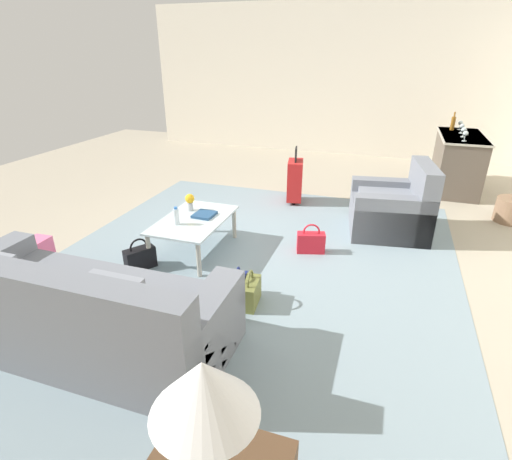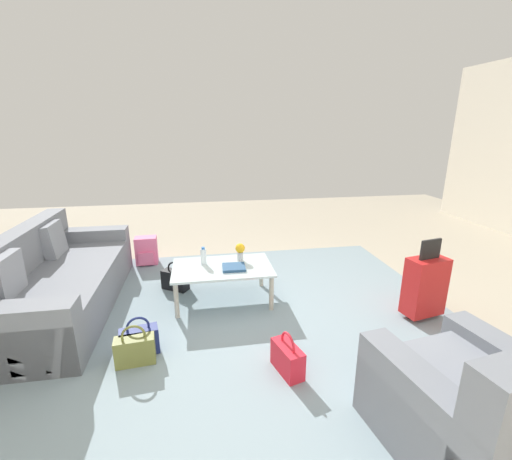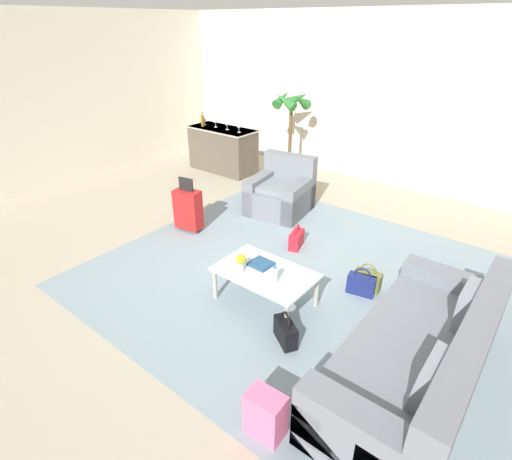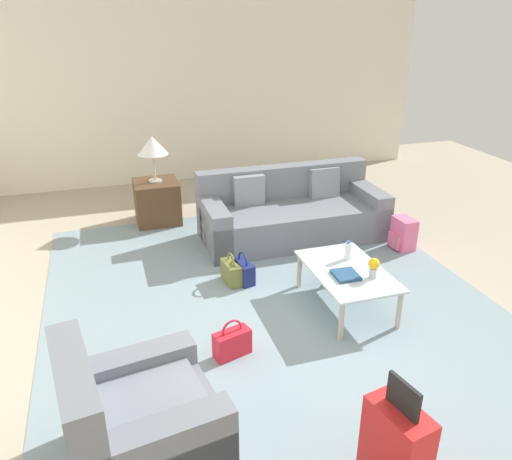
% 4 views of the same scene
% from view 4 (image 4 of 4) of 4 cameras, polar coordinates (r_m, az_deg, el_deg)
% --- Properties ---
extents(ground_plane, '(12.00, 12.00, 0.00)m').
position_cam_4_polar(ground_plane, '(4.68, 6.73, -12.11)').
color(ground_plane, '#A89E89').
extents(wall_right, '(0.12, 8.00, 3.10)m').
position_cam_4_polar(wall_right, '(8.73, -6.75, 15.85)').
color(wall_right, silver).
rests_on(wall_right, ground).
extents(area_rug, '(5.20, 4.40, 0.01)m').
position_cam_4_polar(area_rug, '(5.07, 1.89, -8.75)').
color(area_rug, gray).
rests_on(area_rug, ground).
extents(couch, '(0.99, 2.33, 0.87)m').
position_cam_4_polar(couch, '(6.53, 3.93, 1.84)').
color(couch, slate).
rests_on(couch, ground).
extents(armchair, '(1.04, 1.06, 0.91)m').
position_cam_4_polar(armchair, '(3.50, -13.91, -21.08)').
color(armchair, slate).
rests_on(armchair, ground).
extents(coffee_table, '(1.09, 0.69, 0.42)m').
position_cam_4_polar(coffee_table, '(4.98, 10.36, -4.95)').
color(coffee_table, silver).
rests_on(coffee_table, ground).
extents(water_bottle, '(0.06, 0.06, 0.20)m').
position_cam_4_polar(water_bottle, '(5.12, 10.46, -2.35)').
color(water_bottle, silver).
rests_on(water_bottle, coffee_table).
extents(coffee_table_book, '(0.26, 0.24, 0.03)m').
position_cam_4_polar(coffee_table_book, '(4.83, 10.22, -5.08)').
color(coffee_table_book, navy).
rests_on(coffee_table_book, coffee_table).
extents(flower_vase, '(0.11, 0.11, 0.21)m').
position_cam_4_polar(flower_vase, '(4.80, 13.30, -4.05)').
color(flower_vase, '#B2B7BC').
rests_on(flower_vase, coffee_table).
extents(side_table, '(0.59, 0.59, 0.59)m').
position_cam_4_polar(side_table, '(7.09, -11.24, 3.20)').
color(side_table, '#513823').
rests_on(side_table, ground).
extents(table_lamp, '(0.41, 0.41, 0.62)m').
position_cam_4_polar(table_lamp, '(6.86, -11.76, 9.35)').
color(table_lamp, '#ADA899').
rests_on(table_lamp, side_table).
extents(suitcase_red, '(0.44, 0.29, 0.85)m').
position_cam_4_polar(suitcase_red, '(3.33, 15.67, -22.90)').
color(suitcase_red, red).
rests_on(suitcase_red, ground).
extents(handbag_navy, '(0.34, 0.20, 0.36)m').
position_cam_4_polar(handbag_navy, '(5.46, -1.50, -4.71)').
color(handbag_navy, navy).
rests_on(handbag_navy, ground).
extents(handbag_black, '(0.34, 0.29, 0.36)m').
position_cam_4_polar(handbag_black, '(5.68, 11.07, -3.94)').
color(handbag_black, black).
rests_on(handbag_black, ground).
extents(handbag_olive, '(0.33, 0.17, 0.36)m').
position_cam_4_polar(handbag_olive, '(5.44, -2.83, -4.82)').
color(handbag_olive, olive).
rests_on(handbag_olive, ground).
extents(handbag_red, '(0.22, 0.35, 0.36)m').
position_cam_4_polar(handbag_red, '(4.38, -2.74, -12.74)').
color(handbag_red, red).
rests_on(handbag_red, ground).
extents(backpack_pink, '(0.31, 0.26, 0.40)m').
position_cam_4_polar(backpack_pink, '(6.44, 16.42, -0.44)').
color(backpack_pink, pink).
rests_on(backpack_pink, ground).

